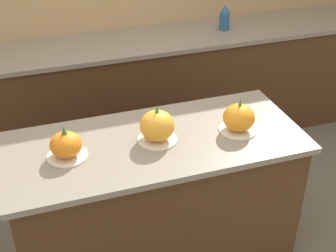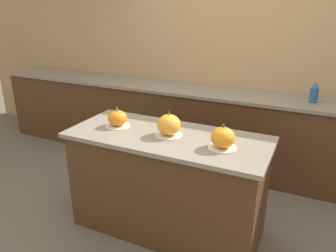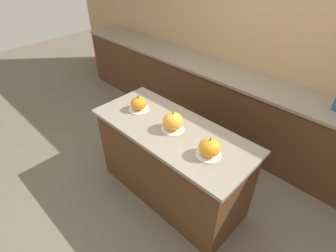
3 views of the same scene
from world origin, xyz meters
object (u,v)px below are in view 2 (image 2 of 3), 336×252
at_px(pumpkin_cake_left, 117,119).
at_px(pumpkin_cake_center, 169,125).
at_px(pumpkin_cake_right, 223,138).
at_px(bottle_tall, 314,93).

height_order(pumpkin_cake_left, pumpkin_cake_center, pumpkin_cake_center).
distance_m(pumpkin_cake_left, pumpkin_cake_center, 0.48).
height_order(pumpkin_cake_center, pumpkin_cake_right, pumpkin_cake_center).
bearing_deg(pumpkin_cake_center, pumpkin_cake_left, -179.34).
distance_m(pumpkin_cake_right, bottle_tall, 1.47).
height_order(pumpkin_cake_left, pumpkin_cake_right, pumpkin_cake_right).
distance_m(pumpkin_cake_left, bottle_tall, 1.98).
bearing_deg(bottle_tall, pumpkin_cake_left, -137.96).
bearing_deg(pumpkin_cake_right, pumpkin_cake_left, 177.06).
bearing_deg(pumpkin_cake_left, bottle_tall, 42.04).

